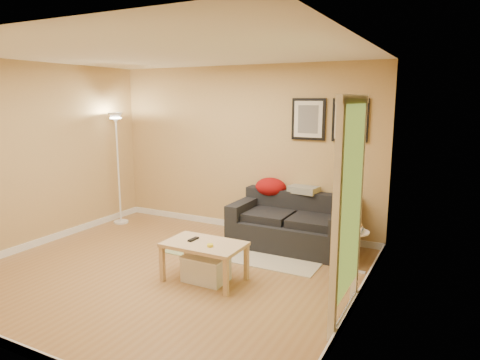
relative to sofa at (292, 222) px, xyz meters
The scene contains 25 objects.
floor 1.88m from the sofa, 123.83° to the right, with size 4.50×4.50×0.00m, color #9B7242.
ceiling 2.89m from the sofa, 123.83° to the right, with size 4.50×4.50×0.00m, color white.
wall_back 1.46m from the sofa, 155.38° to the left, with size 4.50×4.50×0.00m, color tan.
wall_front 3.79m from the sofa, 106.20° to the right, with size 4.50×4.50×0.00m, color tan.
wall_left 3.73m from the sofa, 154.96° to the right, with size 4.00×4.00×0.00m, color tan.
wall_right 2.17m from the sofa, 51.33° to the right, with size 4.00×4.00×0.00m, color tan.
baseboard_back 1.17m from the sofa, 155.84° to the left, with size 4.50×0.02×0.10m, color white.
baseboard_front 3.68m from the sofa, 106.24° to the right, with size 4.50×0.02×0.10m, color white.
baseboard_left 3.62m from the sofa, 154.90° to the right, with size 0.02×4.00×0.10m, color white.
baseboard_right 1.98m from the sofa, 51.56° to the right, with size 0.02×4.00×0.10m, color white.
sofa is the anchor object (origin of this frame).
red_throw 0.70m from the sofa, 145.05° to the left, with size 0.48×0.36×0.28m, color maroon, non-canonical shape.
plaid_throw 0.53m from the sofa, 82.24° to the left, with size 0.42×0.26×0.10m, color #C9BC75, non-canonical shape.
framed_print_left 1.49m from the sofa, 83.03° to the left, with size 0.50×0.04×0.60m, color black, non-canonical shape.
framed_print_right 1.63m from the sofa, 34.22° to the left, with size 0.50×0.04×0.60m, color black, non-canonical shape.
area_rug 0.63m from the sofa, 93.02° to the right, with size 1.25×0.85×0.01m, color #C2B899.
green_runner 1.46m from the sofa, 145.63° to the right, with size 0.70×0.50×0.01m, color #668C4C.
coffee_table 1.63m from the sofa, 107.47° to the right, with size 0.92×0.56×0.46m, color tan, non-canonical shape.
remote_control 1.66m from the sofa, 113.14° to the right, with size 0.05×0.16×0.02m, color black.
tape_roll 1.68m from the sofa, 102.33° to the right, with size 0.07×0.07×0.03m, color yellow.
storage_bin 1.63m from the sofa, 106.78° to the right, with size 0.51×0.37×0.31m, color white, non-canonical shape.
side_table 1.11m from the sofa, 26.23° to the right, with size 0.34×0.34×0.52m, color white, non-canonical shape.
book_stack 1.12m from the sofa, 27.37° to the right, with size 0.18×0.25×0.08m, color teal, non-canonical shape.
floor_lamp 3.08m from the sofa, behind, with size 0.24×0.24×1.88m, color white, non-canonical shape.
doorway 2.15m from the sofa, 55.04° to the right, with size 0.12×1.01×2.13m, color white, non-canonical shape.
Camera 1 is at (3.08, -4.01, 2.09)m, focal length 32.08 mm.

